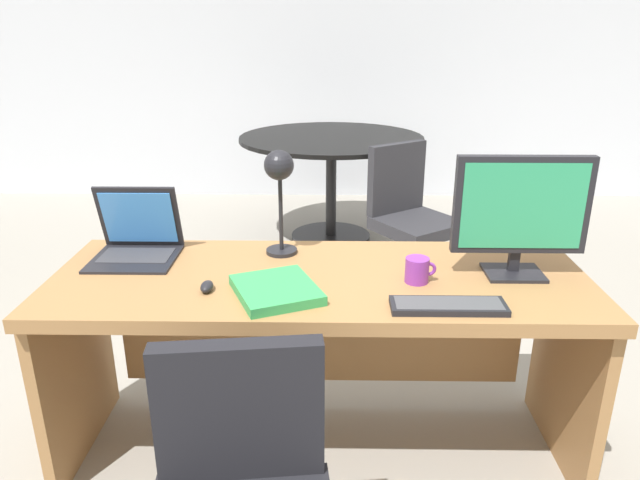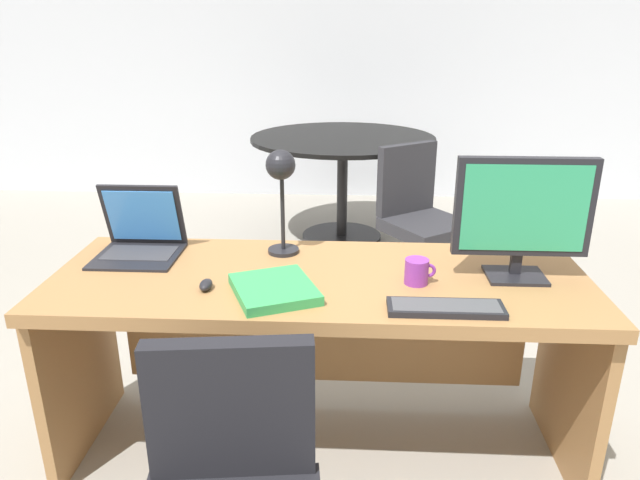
# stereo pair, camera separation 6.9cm
# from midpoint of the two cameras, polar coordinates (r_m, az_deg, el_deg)

# --- Properties ---
(ground) EXTENTS (12.00, 12.00, 0.00)m
(ground) POSITION_cam_midpoint_polar(r_m,az_deg,el_deg) (3.72, -0.16, -4.60)
(ground) COLOR gray
(back_wall) EXTENTS (10.00, 0.10, 2.80)m
(back_wall) POSITION_cam_midpoint_polar(r_m,az_deg,el_deg) (5.57, 0.27, 18.59)
(back_wall) COLOR silver
(back_wall) RESTS_ON ground
(desk) EXTENTS (1.89, 0.70, 0.74)m
(desk) POSITION_cam_midpoint_polar(r_m,az_deg,el_deg) (2.17, -0.91, -7.56)
(desk) COLOR #9E7042
(desk) RESTS_ON ground
(monitor) EXTENTS (0.46, 0.16, 0.43)m
(monitor) POSITION_cam_midpoint_polar(r_m,az_deg,el_deg) (2.07, 18.29, 2.84)
(monitor) COLOR black
(monitor) RESTS_ON desk
(laptop) EXTENTS (0.31, 0.28, 0.27)m
(laptop) POSITION_cam_midpoint_polar(r_m,az_deg,el_deg) (2.32, -18.34, 0.48)
(laptop) COLOR black
(laptop) RESTS_ON desk
(keyboard) EXTENTS (0.36, 0.11, 0.02)m
(keyboard) POSITION_cam_midpoint_polar(r_m,az_deg,el_deg) (1.84, 11.45, -6.37)
(keyboard) COLOR black
(keyboard) RESTS_ON desk
(mouse) EXTENTS (0.04, 0.07, 0.03)m
(mouse) POSITION_cam_midpoint_polar(r_m,az_deg,el_deg) (1.97, -12.05, -4.51)
(mouse) COLOR black
(mouse) RESTS_ON desk
(desk_lamp) EXTENTS (0.12, 0.14, 0.41)m
(desk_lamp) POSITION_cam_midpoint_polar(r_m,az_deg,el_deg) (2.14, -4.94, 5.95)
(desk_lamp) COLOR black
(desk_lamp) RESTS_ON desk
(book) EXTENTS (0.34, 0.35, 0.03)m
(book) POSITION_cam_midpoint_polar(r_m,az_deg,el_deg) (1.91, -5.37, -4.91)
(book) COLOR green
(book) RESTS_ON desk
(coffee_mug) EXTENTS (0.11, 0.08, 0.09)m
(coffee_mug) POSITION_cam_midpoint_polar(r_m,az_deg,el_deg) (2.00, 8.60, -2.94)
(coffee_mug) COLOR purple
(coffee_mug) RESTS_ON desk
(meeting_table) EXTENTS (1.36, 1.36, 0.81)m
(meeting_table) POSITION_cam_midpoint_polar(r_m,az_deg,el_deg) (4.36, 0.66, 7.68)
(meeting_table) COLOR black
(meeting_table) RESTS_ON ground
(meeting_chair_near) EXTENTS (0.64, 0.65, 0.87)m
(meeting_chair_near) POSITION_cam_midpoint_polar(r_m,az_deg,el_deg) (3.77, 8.40, 1.14)
(meeting_chair_near) COLOR black
(meeting_chair_near) RESTS_ON ground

